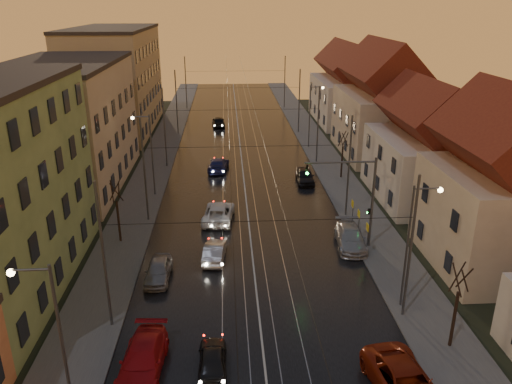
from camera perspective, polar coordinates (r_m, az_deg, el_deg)
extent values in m
cube|color=black|center=(58.50, -1.61, 3.35)|extent=(16.00, 120.00, 0.04)
cube|color=#4C4C4C|center=(59.04, -11.38, 3.16)|extent=(4.00, 120.00, 0.15)
cube|color=#4C4C4C|center=(59.61, 8.05, 3.54)|extent=(4.00, 120.00, 0.15)
cube|color=gray|center=(58.46, -3.77, 3.34)|extent=(0.06, 120.00, 0.03)
cube|color=gray|center=(58.47, -2.37, 3.37)|extent=(0.06, 120.00, 0.03)
cube|color=gray|center=(58.51, -0.86, 3.40)|extent=(0.06, 120.00, 0.03)
cube|color=gray|center=(58.59, 0.54, 3.42)|extent=(0.06, 120.00, 0.03)
cube|color=tan|center=(53.48, -20.69, 6.97)|extent=(10.00, 20.00, 12.00)
cube|color=tan|center=(76.17, -15.73, 12.11)|extent=(10.00, 24.00, 14.00)
cube|color=#BAA98F|center=(38.67, 25.82, -2.79)|extent=(8.50, 10.00, 7.00)
pyramid|color=#581B14|center=(37.04, 27.12, 4.90)|extent=(8.67, 10.20, 3.80)
cube|color=beige|center=(49.78, 18.82, 2.63)|extent=(9.00, 12.00, 6.00)
pyramid|color=#581B14|center=(48.63, 19.45, 7.78)|extent=(9.18, 12.24, 3.20)
cube|color=#BAA98F|center=(63.20, 13.99, 7.58)|extent=(9.00, 14.00, 7.50)
pyramid|color=#581B14|center=(62.19, 14.46, 12.73)|extent=(9.18, 14.28, 4.00)
cube|color=beige|center=(80.29, 10.25, 10.25)|extent=(9.00, 16.00, 6.50)
pyramid|color=#581B14|center=(79.55, 10.49, 13.79)|extent=(9.18, 16.32, 3.50)
cylinder|color=#595B60|center=(28.87, -17.00, -7.23)|extent=(0.16, 0.16, 9.00)
cylinder|color=#595B60|center=(29.86, 17.24, -6.28)|extent=(0.16, 0.16, 9.00)
cylinder|color=#595B60|center=(42.43, -12.63, 2.31)|extent=(0.16, 0.16, 9.00)
cylinder|color=#595B60|center=(43.12, 10.57, 2.77)|extent=(0.16, 0.16, 9.00)
cylinder|color=#595B60|center=(56.73, -10.41, 7.15)|extent=(0.16, 0.16, 9.00)
cylinder|color=#595B60|center=(57.24, 7.08, 7.46)|extent=(0.16, 0.16, 9.00)
cylinder|color=#595B60|center=(71.31, -9.07, 10.02)|extent=(0.16, 0.16, 9.00)
cylinder|color=#595B60|center=(71.72, 4.96, 10.26)|extent=(0.16, 0.16, 9.00)
cylinder|color=#595B60|center=(88.99, -8.03, 12.21)|extent=(0.16, 0.16, 9.00)
cylinder|color=#595B60|center=(89.32, 3.30, 12.41)|extent=(0.16, 0.16, 9.00)
cylinder|color=#595B60|center=(23.50, -21.19, -16.32)|extent=(0.14, 0.14, 8.00)
cylinder|color=#595B60|center=(21.79, -24.51, -8.10)|extent=(1.60, 0.10, 0.10)
sphere|color=#FFD88C|center=(22.10, -26.23, -8.27)|extent=(0.32, 0.32, 0.32)
cylinder|color=#595B60|center=(30.98, 16.87, -6.25)|extent=(0.14, 0.14, 8.00)
cylinder|color=#595B60|center=(29.80, 19.07, 0.37)|extent=(1.60, 0.10, 0.10)
sphere|color=#FFD88C|center=(30.11, 20.32, 0.22)|extent=(0.32, 0.32, 0.32)
cylinder|color=#595B60|center=(48.27, -11.78, 4.02)|extent=(0.14, 0.14, 8.00)
cylinder|color=#595B60|center=(47.46, -13.08, 8.38)|extent=(1.60, 0.10, 0.10)
sphere|color=#FFD88C|center=(47.60, -13.94, 8.22)|extent=(0.32, 0.32, 0.32)
cylinder|color=#595B60|center=(64.10, 6.14, 8.49)|extent=(0.14, 0.14, 8.00)
cylinder|color=#595B60|center=(63.54, 7.00, 11.83)|extent=(1.60, 0.10, 0.10)
sphere|color=#FFD88C|center=(63.69, 7.65, 11.73)|extent=(0.32, 0.32, 0.32)
cylinder|color=#595B60|center=(38.09, 13.14, -1.34)|extent=(0.20, 0.20, 7.20)
cylinder|color=#595B60|center=(36.34, 9.62, 3.37)|extent=(5.20, 0.14, 0.14)
imported|color=black|center=(36.06, 5.84, 2.42)|extent=(0.15, 0.18, 0.90)
sphere|color=#19FF3F|center=(36.00, 5.86, 2.14)|extent=(0.20, 0.20, 0.20)
cylinder|color=black|center=(40.04, -15.42, -3.31)|extent=(0.18, 0.18, 3.50)
cylinder|color=black|center=(39.13, -15.41, 0.15)|extent=(0.37, 0.92, 1.61)
cylinder|color=black|center=(39.33, -15.83, 0.22)|extent=(0.91, 0.40, 1.61)
cylinder|color=black|center=(39.07, -16.13, 0.05)|extent=(0.37, 0.92, 1.61)
cylinder|color=black|center=(38.87, -15.66, -0.01)|extent=(0.84, 0.54, 1.62)
cylinder|color=black|center=(29.46, 21.66, -13.49)|extent=(0.18, 0.18, 3.50)
cylinder|color=black|center=(28.33, 22.72, -9.04)|extent=(0.37, 0.92, 1.61)
cylinder|color=black|center=(28.31, 22.00, -8.95)|extent=(0.91, 0.40, 1.61)
cylinder|color=black|center=(28.00, 21.99, -9.30)|extent=(0.37, 0.92, 1.61)
cylinder|color=black|center=(28.05, 22.77, -9.36)|extent=(0.84, 0.54, 1.62)
cylinder|color=black|center=(53.61, 9.78, 3.33)|extent=(0.18, 0.18, 3.50)
cylinder|color=black|center=(53.05, 10.18, 5.99)|extent=(0.37, 0.92, 1.61)
cylinder|color=black|center=(53.11, 9.81, 6.03)|extent=(0.91, 0.40, 1.61)
cylinder|color=black|center=(52.78, 9.72, 5.94)|extent=(0.37, 0.92, 1.61)
cylinder|color=black|center=(52.74, 10.14, 5.90)|extent=(0.84, 0.54, 1.62)
imported|color=black|center=(26.95, -4.99, -18.44)|extent=(1.48, 3.62, 1.23)
imported|color=#A9AAAF|center=(36.69, -4.74, -6.77)|extent=(1.82, 4.16, 1.33)
imported|color=white|center=(42.97, -4.29, -2.36)|extent=(2.99, 5.49, 1.46)
imported|color=navy|center=(55.77, -4.32, 3.16)|extent=(2.55, 5.10, 1.42)
imported|color=black|center=(76.11, -4.31, 8.03)|extent=(2.08, 4.59, 1.53)
imported|color=#AA1116|center=(27.23, -12.82, -18.16)|extent=(2.41, 5.24, 1.48)
imported|color=gray|center=(34.75, -11.10, -8.78)|extent=(1.73, 4.06, 1.37)
imported|color=#A5A5AB|center=(39.09, 10.73, -5.15)|extent=(2.49, 5.25, 1.48)
imported|color=black|center=(52.09, 5.61, 1.84)|extent=(1.89, 4.36, 1.47)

